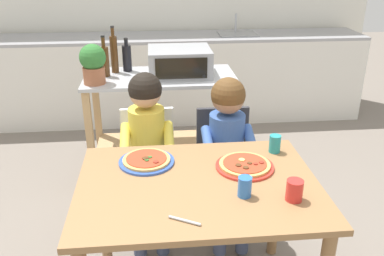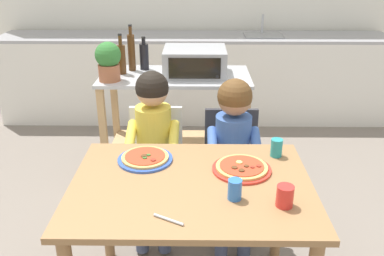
{
  "view_description": "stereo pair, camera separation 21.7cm",
  "coord_description": "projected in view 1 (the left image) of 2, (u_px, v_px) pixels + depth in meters",
  "views": [
    {
      "loc": [
        -0.19,
        -1.68,
        1.77
      ],
      "look_at": [
        0.0,
        0.3,
        0.9
      ],
      "focal_mm": 38.92,
      "sensor_mm": 36.0,
      "label": 1
    },
    {
      "loc": [
        0.02,
        -1.69,
        1.77
      ],
      "look_at": [
        0.0,
        0.3,
        0.9
      ],
      "focal_mm": 38.92,
      "sensor_mm": 36.0,
      "label": 2
    }
  ],
  "objects": [
    {
      "name": "serving_spoon",
      "position": [
        185.0,
        221.0,
        1.68
      ],
      "size": [
        0.13,
        0.08,
        0.01
      ],
      "primitive_type": "cylinder",
      "rotation": [
        0.0,
        1.57,
        2.64
      ],
      "color": "#B7BABF",
      "rests_on": "dining_table"
    },
    {
      "name": "bottle_dark_olive_oil",
      "position": [
        127.0,
        57.0,
        3.18
      ],
      "size": [
        0.07,
        0.07,
        0.25
      ],
      "color": "black",
      "rests_on": "kitchen_island_cart"
    },
    {
      "name": "dining_table",
      "position": [
        198.0,
        203.0,
        2.01
      ],
      "size": [
        1.14,
        0.84,
        0.75
      ],
      "color": "olive",
      "rests_on": "ground"
    },
    {
      "name": "dining_chair_left",
      "position": [
        149.0,
        162.0,
        2.71
      ],
      "size": [
        0.36,
        0.36,
        0.81
      ],
      "color": "silver",
      "rests_on": "ground"
    },
    {
      "name": "drinking_cup_teal",
      "position": [
        275.0,
        144.0,
        2.23
      ],
      "size": [
        0.06,
        0.06,
        0.1
      ],
      "primitive_type": "cylinder",
      "color": "teal",
      "rests_on": "dining_table"
    },
    {
      "name": "bottle_clear_vinegar",
      "position": [
        105.0,
        61.0,
        3.05
      ],
      "size": [
        0.06,
        0.06,
        0.3
      ],
      "color": "#4C2D14",
      "rests_on": "kitchen_island_cart"
    },
    {
      "name": "kitchen_island_cart",
      "position": [
        161.0,
        112.0,
        3.22
      ],
      "size": [
        1.12,
        0.56,
        0.89
      ],
      "color": "#B7BABF",
      "rests_on": "ground"
    },
    {
      "name": "kitchen_counter",
      "position": [
        171.0,
        78.0,
        4.55
      ],
      "size": [
        4.13,
        0.6,
        1.11
      ],
      "color": "silver",
      "rests_on": "ground"
    },
    {
      "name": "dining_chair_right",
      "position": [
        224.0,
        162.0,
        2.72
      ],
      "size": [
        0.36,
        0.36,
        0.81
      ],
      "color": "#333338",
      "rests_on": "ground"
    },
    {
      "name": "child_in_blue_striped_shirt",
      "position": [
        228.0,
        139.0,
        2.53
      ],
      "size": [
        0.32,
        0.42,
        1.05
      ],
      "color": "#424C6B",
      "rests_on": "ground"
    },
    {
      "name": "potted_herb_plant",
      "position": [
        93.0,
        63.0,
        2.87
      ],
      "size": [
        0.18,
        0.18,
        0.28
      ],
      "color": "#9E5B3D",
      "rests_on": "kitchen_island_cart"
    },
    {
      "name": "child_in_yellow_shirt",
      "position": [
        147.0,
        139.0,
        2.52
      ],
      "size": [
        0.32,
        0.42,
        1.08
      ],
      "color": "#424C6B",
      "rests_on": "ground"
    },
    {
      "name": "pizza_plate_blue_rimmed",
      "position": [
        147.0,
        161.0,
        2.13
      ],
      "size": [
        0.28,
        0.28,
        0.03
      ],
      "color": "#3356B7",
      "rests_on": "dining_table"
    },
    {
      "name": "drinking_cup_red",
      "position": [
        294.0,
        190.0,
        1.81
      ],
      "size": [
        0.07,
        0.07,
        0.1
      ],
      "primitive_type": "cylinder",
      "color": "red",
      "rests_on": "dining_table"
    },
    {
      "name": "ground_plane",
      "position": [
        181.0,
        184.0,
        3.38
      ],
      "size": [
        12.24,
        12.24,
        0.0
      ],
      "primitive_type": "plane",
      "color": "slate"
    },
    {
      "name": "pizza_plate_red_rimmed",
      "position": [
        245.0,
        165.0,
        2.09
      ],
      "size": [
        0.29,
        0.29,
        0.03
      ],
      "color": "red",
      "rests_on": "dining_table"
    },
    {
      "name": "bottle_slim_sauce",
      "position": [
        114.0,
        53.0,
        3.13
      ],
      "size": [
        0.06,
        0.06,
        0.35
      ],
      "color": "#4C2D14",
      "rests_on": "kitchen_island_cart"
    },
    {
      "name": "toaster_oven",
      "position": [
        179.0,
        62.0,
        3.09
      ],
      "size": [
        0.46,
        0.39,
        0.2
      ],
      "color": "#999BA0",
      "rests_on": "kitchen_island_cart"
    },
    {
      "name": "drinking_cup_blue",
      "position": [
        245.0,
        187.0,
        1.84
      ],
      "size": [
        0.06,
        0.06,
        0.09
      ],
      "primitive_type": "cylinder",
      "color": "blue",
      "rests_on": "dining_table"
    }
  ]
}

